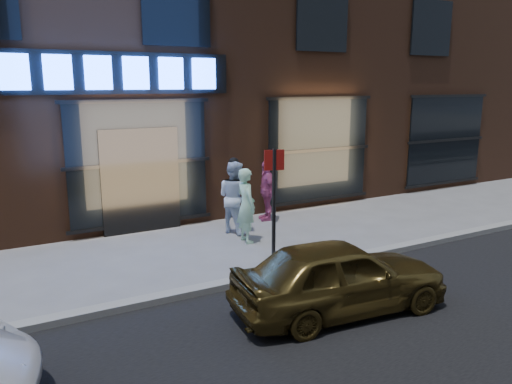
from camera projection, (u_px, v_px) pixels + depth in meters
ground at (211, 291)px, 8.29m from camera, size 90.00×90.00×0.00m
curb at (211, 288)px, 8.28m from camera, size 60.00×0.25×0.12m
storefront_building at (93, 19)px, 14.04m from camera, size 30.20×8.28×10.30m
man_bowtie at (246, 205)px, 10.72m from camera, size 0.40×0.60×1.62m
man_cap at (234, 197)px, 11.40m from camera, size 0.89×0.99×1.68m
passerby at (266, 190)px, 12.49m from camera, size 0.58×0.95×1.51m
gold_sedan at (340, 276)px, 7.44m from camera, size 3.42×1.66×1.13m
sign_post at (274, 199)px, 8.91m from camera, size 0.35×0.13×2.26m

